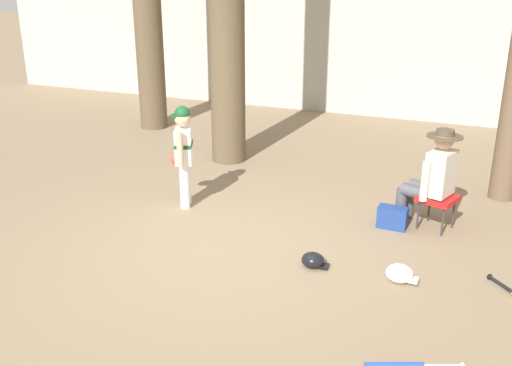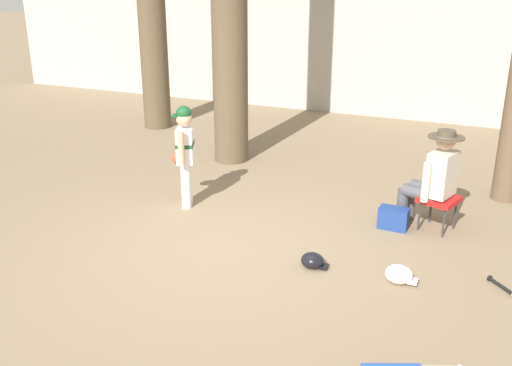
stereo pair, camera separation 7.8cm
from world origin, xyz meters
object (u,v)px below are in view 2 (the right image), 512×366
object	(u,v)px
batting_helmet_black	(313,261)
tree_near_player	(229,2)
handbag_beside_stool	(393,218)
seated_spectator	(433,176)
batting_helmet_white	(399,274)
young_ballplayer	(185,150)
folding_stool	(439,201)

from	to	relation	value
batting_helmet_black	tree_near_player	bearing A→B (deg)	129.01
handbag_beside_stool	seated_spectator	bearing A→B (deg)	29.33
tree_near_player	batting_helmet_white	size ratio (longest dim) A/B	17.74
tree_near_player	batting_helmet_black	size ratio (longest dim) A/B	19.96
young_ballplayer	batting_helmet_black	size ratio (longest dim) A/B	4.60
seated_spectator	batting_helmet_white	size ratio (longest dim) A/B	3.76
folding_stool	batting_helmet_white	bearing A→B (deg)	-96.67
batting_helmet_black	batting_helmet_white	bearing A→B (deg)	3.41
seated_spectator	batting_helmet_white	world-z (taller)	seated_spectator
folding_stool	batting_helmet_white	size ratio (longest dim) A/B	1.57
tree_near_player	seated_spectator	xyz separation A→B (m)	(3.26, -1.39, -1.77)
batting_helmet_white	young_ballplayer	bearing A→B (deg)	162.89
young_ballplayer	handbag_beside_stool	xyz separation A→B (m)	(2.59, 0.33, -0.61)
handbag_beside_stool	batting_helmet_black	xyz separation A→B (m)	(-0.57, -1.27, -0.06)
young_ballplayer	folding_stool	distance (m)	3.12
folding_stool	seated_spectator	world-z (taller)	seated_spectator
folding_stool	young_ballplayer	bearing A→B (deg)	-170.56
batting_helmet_black	batting_helmet_white	world-z (taller)	batting_helmet_white
seated_spectator	batting_helmet_white	xyz separation A→B (m)	(-0.07, -1.43, -0.56)
handbag_beside_stool	batting_helmet_black	bearing A→B (deg)	-113.96
folding_stool	handbag_beside_stool	bearing A→B (deg)	-158.97
tree_near_player	folding_stool	distance (m)	4.18
tree_near_player	young_ballplayer	size ratio (longest dim) A/B	4.34
seated_spectator	handbag_beside_stool	xyz separation A→B (m)	(-0.37, -0.21, -0.51)
tree_near_player	seated_spectator	world-z (taller)	tree_near_player
handbag_beside_stool	young_ballplayer	bearing A→B (deg)	-172.76
young_ballplayer	batting_helmet_black	bearing A→B (deg)	-24.94
seated_spectator	handbag_beside_stool	world-z (taller)	seated_spectator
seated_spectator	batting_helmet_white	distance (m)	1.54
seated_spectator	young_ballplayer	bearing A→B (deg)	-169.71
tree_near_player	handbag_beside_stool	size ratio (longest dim) A/B	16.66
tree_near_player	handbag_beside_stool	distance (m)	4.01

